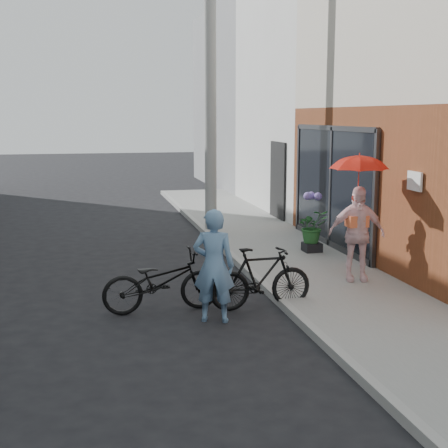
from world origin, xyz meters
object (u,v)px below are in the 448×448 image
object	(u,v)px
bike_right	(261,278)
kimono_woman	(357,234)
officer	(214,266)
bike_left	(162,281)
utility_pole	(210,87)
planter	(312,247)

from	to	relation	value
bike_right	kimono_woman	distance (m)	2.09
officer	bike_left	distance (m)	0.95
utility_pole	bike_right	xyz separation A→B (m)	(-0.50, -6.03, -3.03)
planter	kimono_woman	bearing A→B (deg)	-92.30
officer	utility_pole	bearing A→B (deg)	-82.04
officer	planter	xyz separation A→B (m)	(2.76, 3.45, -0.58)
bike_left	kimono_woman	bearing A→B (deg)	-83.13
officer	bike_left	size ratio (longest dim) A/B	0.92
officer	planter	bearing A→B (deg)	-109.34
kimono_woman	planter	xyz separation A→B (m)	(0.09, 2.25, -0.70)
planter	utility_pole	bearing A→B (deg)	116.16
utility_pole	kimono_woman	distance (m)	6.00
bike_left	kimono_woman	world-z (taller)	kimono_woman
bike_left	bike_right	world-z (taller)	bike_right
bike_right	kimono_woman	bearing A→B (deg)	-69.45
officer	kimono_woman	xyz separation A→B (m)	(2.67, 1.20, 0.11)
utility_pole	bike_left	size ratio (longest dim) A/B	4.05
officer	kimono_woman	world-z (taller)	kimono_woman
officer	kimono_woman	bearing A→B (deg)	-136.43
bike_left	planter	distance (m)	4.46
utility_pole	kimono_woman	size ratio (longest dim) A/B	4.44
bike_left	utility_pole	bearing A→B (deg)	-21.93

